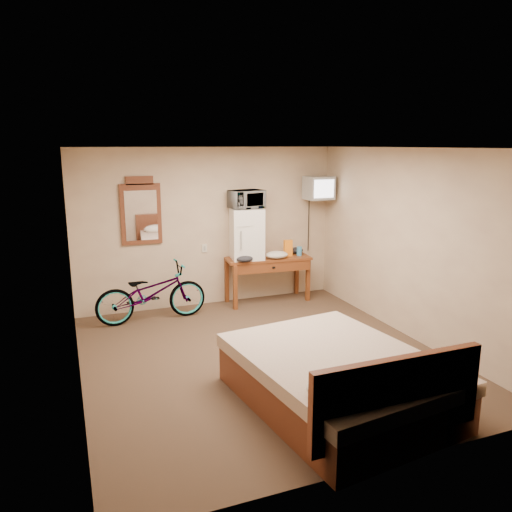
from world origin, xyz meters
The scene contains 13 objects.
room centered at (0.00, 0.00, 1.25)m, with size 4.60×4.64×2.50m.
desk centered at (0.91, 2.00, 0.63)m, with size 1.41×0.64×0.75m.
mini_fridge centered at (0.55, 2.06, 1.15)m, with size 0.55×0.54×0.81m.
microwave centered at (0.55, 2.06, 1.70)m, with size 0.51×0.35×0.28m, color white.
snack_bag centered at (1.25, 1.99, 0.88)m, with size 0.13×0.08×0.26m, color orange.
blue_cup centered at (1.43, 1.95, 0.82)m, with size 0.08×0.08×0.15m, color #3A8EC8.
cloth_cream centered at (1.00, 1.89, 0.81)m, with size 0.37×0.29×0.11m, color beige.
cloth_dark_a centered at (0.44, 1.84, 0.80)m, with size 0.26×0.20×0.10m, color black.
cloth_dark_b centered at (1.46, 2.11, 0.80)m, with size 0.22×0.18×0.10m, color black.
crt_television centered at (1.80, 2.02, 1.84)m, with size 0.44×0.57×0.38m.
wall_mirror centered at (-1.05, 2.27, 1.55)m, with size 0.60×0.04×1.02m.
bicycle centered at (-1.03, 1.79, 0.42)m, with size 0.56×1.61×0.85m, color black.
bed centered at (0.26, -1.37, 0.29)m, with size 1.87×2.33×0.90m.
Camera 1 is at (-2.14, -5.25, 2.54)m, focal length 35.00 mm.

